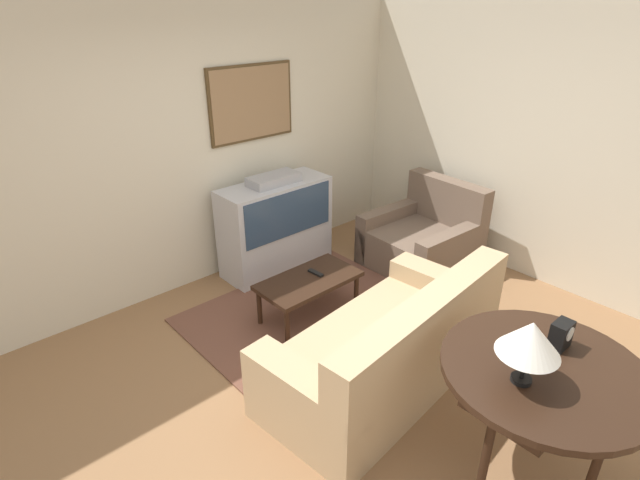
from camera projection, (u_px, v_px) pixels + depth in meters
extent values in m
plane|color=#8E6642|center=(341.00, 383.00, 3.80)|extent=(12.00, 12.00, 0.00)
cube|color=beige|center=(184.00, 152.00, 4.62)|extent=(12.00, 0.06, 2.70)
cube|color=#4C381E|center=(251.00, 103.00, 4.89)|extent=(0.96, 0.03, 0.73)
cube|color=#93704C|center=(253.00, 103.00, 4.88)|extent=(0.91, 0.01, 0.68)
cube|color=beige|center=(540.00, 147.00, 4.78)|extent=(0.06, 12.00, 2.70)
cube|color=brown|center=(313.00, 317.00, 4.56)|extent=(2.06, 1.74, 0.01)
cube|color=#B7B7BC|center=(277.00, 249.00, 5.34)|extent=(1.18, 0.46, 0.43)
cube|color=#B7B7BC|center=(275.00, 208.00, 5.13)|extent=(1.18, 0.46, 0.52)
cube|color=#2D425B|center=(289.00, 214.00, 4.97)|extent=(1.06, 0.01, 0.46)
cube|color=#9E9EA3|center=(274.00, 179.00, 4.99)|extent=(0.53, 0.25, 0.09)
cube|color=tan|center=(381.00, 356.00, 3.77)|extent=(2.00, 1.10, 0.40)
cube|color=tan|center=(427.00, 328.00, 3.37)|extent=(1.93, 0.40, 0.46)
cube|color=tan|center=(440.00, 302.00, 4.29)|extent=(0.32, 0.94, 0.56)
cube|color=tan|center=(303.00, 409.00, 3.18)|extent=(0.32, 0.94, 0.56)
cube|color=#877154|center=(442.00, 302.00, 3.76)|extent=(0.37, 0.15, 0.34)
cube|color=#877154|center=(372.00, 357.00, 3.19)|extent=(0.37, 0.15, 0.34)
cube|color=brown|center=(419.00, 248.00, 5.38)|extent=(1.04, 1.04, 0.42)
cube|color=brown|center=(447.00, 201.00, 5.41)|extent=(0.23, 1.00, 0.48)
cube|color=brown|center=(392.00, 229.00, 5.64)|extent=(0.99, 0.21, 0.56)
cube|color=brown|center=(451.00, 256.00, 5.06)|extent=(0.99, 0.21, 0.56)
cube|color=black|center=(309.00, 280.00, 4.43)|extent=(0.92, 0.49, 0.04)
cylinder|color=black|center=(287.00, 327.00, 4.14)|extent=(0.04, 0.04, 0.36)
cylinder|color=black|center=(356.00, 292.00, 4.63)|extent=(0.04, 0.04, 0.36)
cylinder|color=black|center=(259.00, 307.00, 4.40)|extent=(0.04, 0.04, 0.36)
cylinder|color=black|center=(328.00, 276.00, 4.89)|extent=(0.04, 0.04, 0.36)
cylinder|color=black|center=(545.00, 371.00, 2.76)|extent=(1.14, 1.14, 0.04)
cube|color=black|center=(543.00, 380.00, 2.79)|extent=(0.97, 0.46, 0.08)
cylinder|color=black|center=(486.00, 456.00, 2.74)|extent=(0.05, 0.05, 0.76)
cylinder|color=black|center=(553.00, 387.00, 3.22)|extent=(0.05, 0.05, 0.76)
cylinder|color=black|center=(597.00, 464.00, 2.69)|extent=(0.05, 0.05, 0.76)
cylinder|color=black|center=(521.00, 379.00, 2.65)|extent=(0.11, 0.11, 0.02)
cylinder|color=black|center=(527.00, 354.00, 2.58)|extent=(0.02, 0.02, 0.31)
cone|color=white|center=(530.00, 338.00, 2.53)|extent=(0.33, 0.33, 0.19)
cube|color=black|center=(561.00, 335.00, 2.88)|extent=(0.14, 0.09, 0.17)
cylinder|color=white|center=(570.00, 334.00, 2.84)|extent=(0.09, 0.01, 0.09)
cube|color=black|center=(316.00, 273.00, 4.49)|extent=(0.05, 0.16, 0.02)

